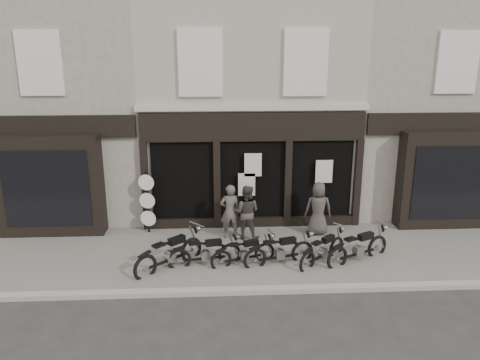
{
  "coord_description": "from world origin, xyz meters",
  "views": [
    {
      "loc": [
        -1.17,
        -11.58,
        5.89
      ],
      "look_at": [
        -0.48,
        1.6,
        2.1
      ],
      "focal_mm": 35.0,
      "sensor_mm": 36.0,
      "label": 1
    }
  ],
  "objects_px": {
    "man_centre": "(246,212)",
    "advert_sign_post": "(148,205)",
    "motorcycle_2": "(244,255)",
    "motorcycle_5": "(359,250)",
    "motorcycle_3": "(280,253)",
    "motorcycle_1": "(206,255)",
    "man_right": "(318,209)",
    "man_left": "(230,211)",
    "motorcycle_4": "(323,252)",
    "motorcycle_0": "(170,256)"
  },
  "relations": [
    {
      "from": "motorcycle_1",
      "to": "man_centre",
      "type": "height_order",
      "value": "man_centre"
    },
    {
      "from": "man_centre",
      "to": "advert_sign_post",
      "type": "bearing_deg",
      "value": 4.56
    },
    {
      "from": "motorcycle_1",
      "to": "motorcycle_3",
      "type": "bearing_deg",
      "value": -12.24
    },
    {
      "from": "motorcycle_3",
      "to": "motorcycle_5",
      "type": "xyz_separation_m",
      "value": [
        2.21,
        0.06,
        0.02
      ]
    },
    {
      "from": "motorcycle_5",
      "to": "motorcycle_3",
      "type": "bearing_deg",
      "value": 154.25
    },
    {
      "from": "advert_sign_post",
      "to": "motorcycle_5",
      "type": "bearing_deg",
      "value": -8.28
    },
    {
      "from": "motorcycle_3",
      "to": "man_centre",
      "type": "bearing_deg",
      "value": 98.04
    },
    {
      "from": "motorcycle_2",
      "to": "motorcycle_3",
      "type": "xyz_separation_m",
      "value": [
        0.99,
        -0.05,
        0.03
      ]
    },
    {
      "from": "motorcycle_0",
      "to": "motorcycle_1",
      "type": "bearing_deg",
      "value": -37.4
    },
    {
      "from": "man_right",
      "to": "motorcycle_0",
      "type": "bearing_deg",
      "value": 30.35
    },
    {
      "from": "man_centre",
      "to": "motorcycle_5",
      "type": "bearing_deg",
      "value": 165.96
    },
    {
      "from": "motorcycle_1",
      "to": "man_right",
      "type": "distance_m",
      "value": 4.07
    },
    {
      "from": "motorcycle_1",
      "to": "motorcycle_0",
      "type": "bearing_deg",
      "value": 174.2
    },
    {
      "from": "motorcycle_1",
      "to": "motorcycle_4",
      "type": "distance_m",
      "value": 3.26
    },
    {
      "from": "man_right",
      "to": "motorcycle_1",
      "type": "bearing_deg",
      "value": 34.88
    },
    {
      "from": "man_centre",
      "to": "man_left",
      "type": "bearing_deg",
      "value": 7.54
    },
    {
      "from": "man_right",
      "to": "motorcycle_5",
      "type": "bearing_deg",
      "value": 116.44
    },
    {
      "from": "motorcycle_4",
      "to": "motorcycle_5",
      "type": "distance_m",
      "value": 1.0
    },
    {
      "from": "motorcycle_1",
      "to": "motorcycle_4",
      "type": "height_order",
      "value": "motorcycle_1"
    },
    {
      "from": "motorcycle_3",
      "to": "man_left",
      "type": "height_order",
      "value": "man_left"
    },
    {
      "from": "motorcycle_2",
      "to": "motorcycle_4",
      "type": "xyz_separation_m",
      "value": [
        2.2,
        0.01,
        0.02
      ]
    },
    {
      "from": "man_centre",
      "to": "motorcycle_0",
      "type": "bearing_deg",
      "value": 55.98
    },
    {
      "from": "man_left",
      "to": "motorcycle_2",
      "type": "bearing_deg",
      "value": 96.23
    },
    {
      "from": "motorcycle_4",
      "to": "man_centre",
      "type": "bearing_deg",
      "value": 97.83
    },
    {
      "from": "man_left",
      "to": "man_right",
      "type": "bearing_deg",
      "value": 179.07
    },
    {
      "from": "man_right",
      "to": "motorcycle_4",
      "type": "bearing_deg",
      "value": 87.98
    },
    {
      "from": "man_centre",
      "to": "advert_sign_post",
      "type": "xyz_separation_m",
      "value": [
        -3.1,
        0.61,
        0.06
      ]
    },
    {
      "from": "motorcycle_1",
      "to": "motorcycle_5",
      "type": "height_order",
      "value": "motorcycle_5"
    },
    {
      "from": "man_centre",
      "to": "man_right",
      "type": "bearing_deg",
      "value": -158.9
    },
    {
      "from": "motorcycle_0",
      "to": "motorcycle_5",
      "type": "relative_size",
      "value": 0.91
    },
    {
      "from": "motorcycle_3",
      "to": "motorcycle_1",
      "type": "bearing_deg",
      "value": 162.77
    },
    {
      "from": "motorcycle_2",
      "to": "man_left",
      "type": "relative_size",
      "value": 1.07
    },
    {
      "from": "motorcycle_3",
      "to": "advert_sign_post",
      "type": "xyz_separation_m",
      "value": [
        -3.91,
        2.41,
        0.64
      ]
    },
    {
      "from": "man_centre",
      "to": "man_right",
      "type": "distance_m",
      "value": 2.29
    },
    {
      "from": "motorcycle_1",
      "to": "motorcycle_5",
      "type": "distance_m",
      "value": 4.26
    },
    {
      "from": "motorcycle_2",
      "to": "man_right",
      "type": "relative_size",
      "value": 1.08
    },
    {
      "from": "motorcycle_0",
      "to": "motorcycle_2",
      "type": "height_order",
      "value": "motorcycle_0"
    },
    {
      "from": "motorcycle_1",
      "to": "motorcycle_3",
      "type": "distance_m",
      "value": 2.04
    },
    {
      "from": "motorcycle_2",
      "to": "man_centre",
      "type": "relative_size",
      "value": 1.08
    },
    {
      "from": "motorcycle_0",
      "to": "motorcycle_5",
      "type": "distance_m",
      "value": 5.22
    },
    {
      "from": "man_centre",
      "to": "man_right",
      "type": "height_order",
      "value": "man_centre"
    },
    {
      "from": "motorcycle_0",
      "to": "motorcycle_3",
      "type": "bearing_deg",
      "value": -41.77
    },
    {
      "from": "man_left",
      "to": "man_centre",
      "type": "height_order",
      "value": "man_left"
    },
    {
      "from": "man_centre",
      "to": "advert_sign_post",
      "type": "height_order",
      "value": "advert_sign_post"
    },
    {
      "from": "motorcycle_0",
      "to": "man_centre",
      "type": "relative_size",
      "value": 1.08
    },
    {
      "from": "motorcycle_0",
      "to": "man_centre",
      "type": "height_order",
      "value": "man_centre"
    },
    {
      "from": "motorcycle_5",
      "to": "man_right",
      "type": "bearing_deg",
      "value": 83.55
    },
    {
      "from": "motorcycle_1",
      "to": "motorcycle_2",
      "type": "height_order",
      "value": "motorcycle_1"
    },
    {
      "from": "motorcycle_4",
      "to": "motorcycle_5",
      "type": "relative_size",
      "value": 0.81
    },
    {
      "from": "motorcycle_1",
      "to": "man_centre",
      "type": "xyz_separation_m",
      "value": [
        1.23,
        1.76,
        0.58
      ]
    }
  ]
}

